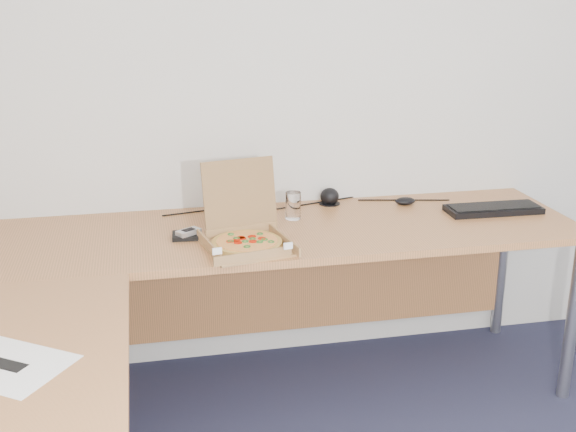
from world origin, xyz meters
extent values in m
cube|color=#B57240|center=(-0.50, 1.40, 0.71)|extent=(2.50, 0.70, 0.03)
cylinder|color=gray|center=(0.70, 1.70, 0.35)|extent=(0.05, 0.05, 0.70)
cube|color=#A27444|center=(-0.62, 1.20, 0.73)|extent=(0.29, 0.29, 0.01)
cube|color=#A27444|center=(-0.62, 1.36, 0.88)|extent=(0.29, 0.06, 0.29)
cylinder|color=gold|center=(-0.62, 1.20, 0.75)|extent=(0.26, 0.26, 0.02)
cylinder|color=#AD3A23|center=(-0.62, 1.20, 0.76)|extent=(0.23, 0.23, 0.00)
cylinder|color=silver|center=(-0.38, 1.51, 0.79)|extent=(0.06, 0.06, 0.11)
cube|color=black|center=(0.48, 1.42, 0.74)|extent=(0.41, 0.15, 0.03)
ellipsoid|color=black|center=(0.15, 1.60, 0.75)|extent=(0.11, 0.09, 0.03)
cube|color=black|center=(-0.83, 1.36, 0.74)|extent=(0.11, 0.10, 0.02)
cube|color=#B2B5BA|center=(-0.82, 1.36, 0.76)|extent=(0.10, 0.09, 0.02)
cube|color=white|center=(-1.37, 0.49, 0.73)|extent=(0.40, 0.38, 0.00)
ellipsoid|color=black|center=(-0.18, 1.68, 0.77)|extent=(0.09, 0.09, 0.08)
camera|label=1|loc=(-0.98, -1.27, 1.67)|focal=44.96mm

